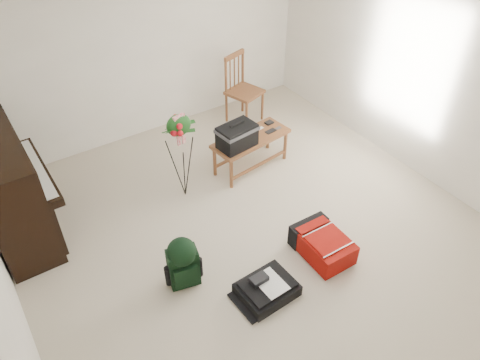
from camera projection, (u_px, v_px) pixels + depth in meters
floor at (257, 238)px, 5.38m from camera, size 5.00×5.50×0.01m
ceiling at (265, 25)px, 3.79m from camera, size 5.00×5.50×0.01m
wall_back at (143, 51)px, 6.35m from camera, size 5.00×0.04×2.50m
wall_right at (428, 83)px, 5.65m from camera, size 0.04×5.50×2.50m
piano at (10, 192)px, 5.09m from camera, size 0.71×1.50×1.25m
bench at (240, 136)px, 5.95m from camera, size 1.11×0.55×0.82m
dining_chair at (243, 90)px, 7.02m from camera, size 0.57×0.57×1.06m
red_suitcase at (320, 242)px, 5.13m from camera, size 0.46×0.66×0.28m
black_duffel at (267, 288)px, 4.72m from camera, size 0.58×0.47×0.23m
green_backpack at (183, 261)px, 4.68m from camera, size 0.34×0.31×0.61m
flower_stand at (182, 157)px, 5.59m from camera, size 0.45×0.45×1.21m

